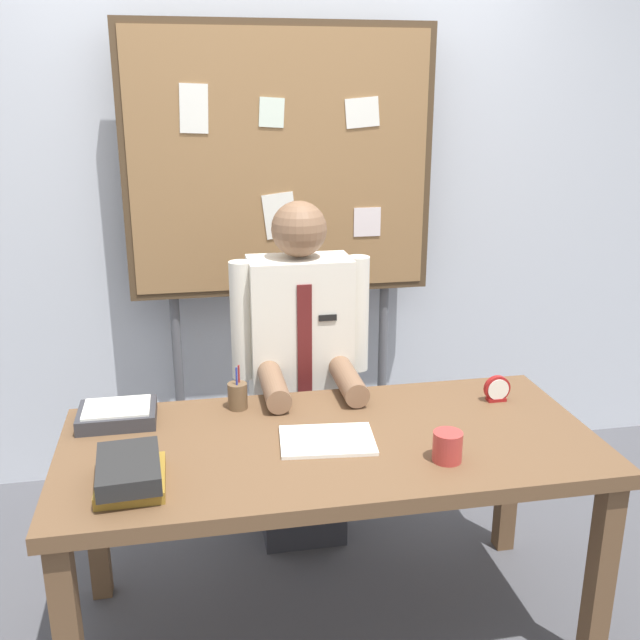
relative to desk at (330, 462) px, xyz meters
The scene contains 11 objects.
ground_plane 0.66m from the desk, ahead, with size 12.00×12.00×0.00m, color #4C4C51.
back_wall 1.48m from the desk, 90.00° to the left, with size 6.40×0.08×2.70m, color silver.
desk is the anchor object (origin of this frame).
person 0.60m from the desk, 90.00° to the left, with size 0.55×0.56×1.43m.
bulletin_board 1.39m from the desk, 89.99° to the left, with size 1.36×0.09×2.11m.
book_stack 0.66m from the desk, 163.29° to the right, with size 0.20×0.28×0.09m.
open_notebook 0.10m from the desk, 127.32° to the right, with size 0.30×0.22×0.01m, color white.
desk_clock 0.70m from the desk, 15.65° to the left, with size 0.10×0.04×0.10m.
coffee_mug 0.41m from the desk, 32.96° to the right, with size 0.09×0.09×0.09m, color #B23833.
pen_holder 0.43m from the desk, 133.11° to the left, with size 0.07×0.07×0.16m.
paper_tray 0.75m from the desk, 159.35° to the left, with size 0.26×0.20×0.06m.
Camera 1 is at (-0.43, -2.09, 1.83)m, focal length 40.67 mm.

